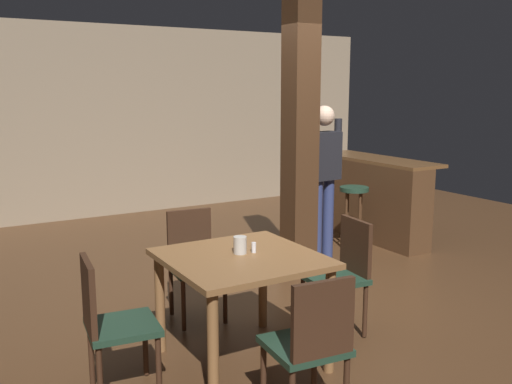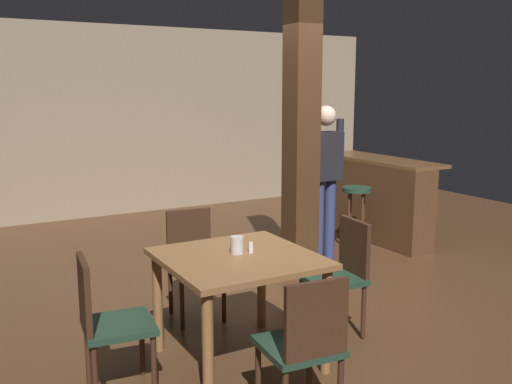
{
  "view_description": "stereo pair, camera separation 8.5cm",
  "coord_description": "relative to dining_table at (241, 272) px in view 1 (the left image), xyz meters",
  "views": [
    {
      "loc": [
        -2.9,
        -3.9,
        1.91
      ],
      "look_at": [
        -0.38,
        0.39,
        0.99
      ],
      "focal_mm": 40.0,
      "sensor_mm": 36.0,
      "label": 1
    },
    {
      "loc": [
        -2.82,
        -3.95,
        1.91
      ],
      "look_at": [
        -0.38,
        0.39,
        0.99
      ],
      "focal_mm": 40.0,
      "sensor_mm": 36.0,
      "label": 2
    }
  ],
  "objects": [
    {
      "name": "pillar",
      "position": [
        1.44,
        1.39,
        0.75
      ],
      "size": [
        0.28,
        0.28,
        2.8
      ],
      "primitive_type": "cube",
      "color": "#422816",
      "rests_on": "ground_plane"
    },
    {
      "name": "salt_shaker",
      "position": [
        0.11,
        0.02,
        0.16
      ],
      "size": [
        0.03,
        0.03,
        0.07
      ],
      "primitive_type": "cylinder",
      "color": "silver",
      "rests_on": "dining_table"
    },
    {
      "name": "ground_plane",
      "position": [
        1.09,
        0.62,
        -0.65
      ],
      "size": [
        10.8,
        10.8,
        0.0
      ],
      "primitive_type": "plane",
      "color": "#4C301C"
    },
    {
      "name": "standing_person",
      "position": [
        1.79,
        1.46,
        0.35
      ],
      "size": [
        0.47,
        0.22,
        1.72
      ],
      "color": "black",
      "rests_on": "ground_plane"
    },
    {
      "name": "chair_west",
      "position": [
        -0.93,
        -0.01,
        -0.14
      ],
      "size": [
        0.46,
        0.46,
        0.89
      ],
      "color": "#1E3828",
      "rests_on": "ground_plane"
    },
    {
      "name": "chair_north",
      "position": [
        0.04,
        0.89,
        -0.14
      ],
      "size": [
        0.46,
        0.46,
        0.89
      ],
      "color": "#1E3828",
      "rests_on": "ground_plane"
    },
    {
      "name": "chair_east",
      "position": [
        0.92,
        0.03,
        -0.14
      ],
      "size": [
        0.46,
        0.46,
        0.89
      ],
      "color": "#1E3828",
      "rests_on": "ground_plane"
    },
    {
      "name": "dining_table",
      "position": [
        0.0,
        0.0,
        0.0
      ],
      "size": [
        1.01,
        1.01,
        0.77
      ],
      "color": "brown",
      "rests_on": "ground_plane"
    },
    {
      "name": "bar_counter",
      "position": [
        3.03,
        2.11,
        -0.13
      ],
      "size": [
        0.56,
        1.8,
        1.03
      ],
      "color": "brown",
      "rests_on": "ground_plane"
    },
    {
      "name": "wall_back",
      "position": [
        1.09,
        5.12,
        0.75
      ],
      "size": [
        8.0,
        0.1,
        2.8
      ],
      "primitive_type": "cube",
      "color": "gray",
      "rests_on": "ground_plane"
    },
    {
      "name": "chair_south",
      "position": [
        -0.04,
        -0.88,
        -0.14
      ],
      "size": [
        0.46,
        0.46,
        0.89
      ],
      "color": "#1E3828",
      "rests_on": "ground_plane"
    },
    {
      "name": "bar_stool_near",
      "position": [
        2.52,
        1.81,
        -0.09
      ],
      "size": [
        0.34,
        0.34,
        0.75
      ],
      "color": "#1E3828",
      "rests_on": "ground_plane"
    },
    {
      "name": "napkin_cup",
      "position": [
        0.02,
        0.05,
        0.18
      ],
      "size": [
        0.09,
        0.09,
        0.12
      ],
      "primitive_type": "cylinder",
      "color": "beige",
      "rests_on": "dining_table"
    }
  ]
}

